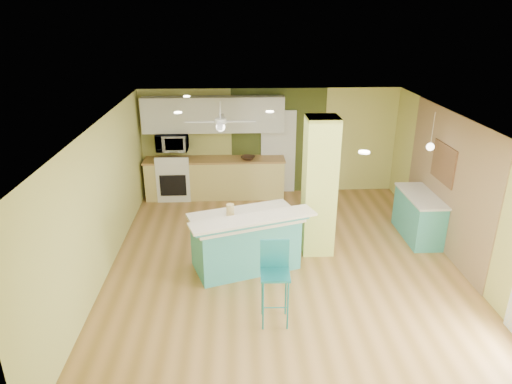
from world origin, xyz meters
TOP-DOWN VIEW (x-y plane):
  - floor at (0.00, 0.00)m, footprint 6.00×7.00m
  - ceiling at (0.00, 0.00)m, footprint 6.00×7.00m
  - wall_back at (0.00, 3.50)m, footprint 6.00×0.01m
  - wall_front at (0.00, -3.50)m, footprint 6.00×0.01m
  - wall_left at (-3.00, 0.00)m, footprint 0.01×7.00m
  - wall_right at (3.00, 0.00)m, footprint 0.01×7.00m
  - wood_panel at (2.99, 0.60)m, footprint 0.02×3.40m
  - olive_accent at (0.20, 3.49)m, footprint 2.20×0.02m
  - interior_door at (0.20, 3.46)m, footprint 0.82×0.05m
  - column at (0.65, 0.50)m, footprint 0.55×0.55m
  - kitchen_run at (-1.30, 3.20)m, footprint 3.25×0.63m
  - stove at (-2.25, 3.19)m, footprint 0.76×0.66m
  - upper_cabinets at (-1.30, 3.32)m, footprint 3.20×0.34m
  - microwave at (-2.25, 3.20)m, footprint 0.70×0.48m
  - ceiling_fan at (-1.10, 2.00)m, footprint 1.41×1.41m
  - pendant_lamp at (2.65, 0.75)m, footprint 0.14×0.14m
  - wall_decor at (2.96, 0.80)m, footprint 0.03×0.90m
  - peninsula at (-0.66, -0.04)m, footprint 2.17×1.64m
  - bar_stool at (-0.30, -1.49)m, footprint 0.41×0.41m
  - side_counter at (2.70, 0.93)m, footprint 0.58×1.37m
  - fruit_bowl at (-0.53, 3.11)m, footprint 0.39×0.39m
  - canister at (-0.92, 0.04)m, footprint 0.13×0.13m

SIDE VIEW (x-z plane):
  - floor at x=0.00m, z-range -0.01..0.00m
  - side_counter at x=2.70m, z-range 0.00..0.88m
  - stove at x=-2.25m, z-range -0.08..1.00m
  - kitchen_run at x=-1.30m, z-range 0.00..0.94m
  - peninsula at x=-0.66m, z-range -0.04..1.05m
  - bar_stool at x=-0.30m, z-range 0.21..1.42m
  - fruit_bowl at x=-0.53m, z-range 0.94..1.02m
  - interior_door at x=0.20m, z-range 0.00..2.00m
  - canister at x=-0.92m, z-range 0.95..1.14m
  - wall_back at x=0.00m, z-range 0.00..2.50m
  - wall_front at x=0.00m, z-range 0.00..2.50m
  - wall_left at x=-3.00m, z-range 0.00..2.50m
  - wall_right at x=3.00m, z-range 0.00..2.50m
  - wood_panel at x=2.99m, z-range 0.00..2.50m
  - olive_accent at x=0.20m, z-range 0.00..2.50m
  - column at x=0.65m, z-range 0.00..2.50m
  - microwave at x=-2.25m, z-range 1.16..1.55m
  - wall_decor at x=2.96m, z-range 1.20..1.90m
  - pendant_lamp at x=2.65m, z-range 1.54..2.23m
  - upper_cabinets at x=-1.30m, z-range 1.55..2.35m
  - ceiling_fan at x=-1.10m, z-range 1.77..2.38m
  - ceiling at x=0.00m, z-range 2.50..2.51m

